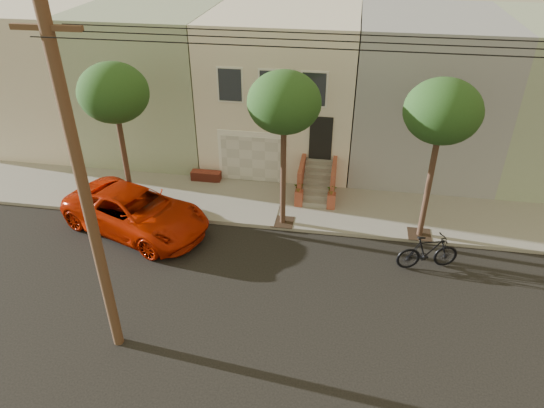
# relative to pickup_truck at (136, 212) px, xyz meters

# --- Properties ---
(ground) EXTENTS (90.00, 90.00, 0.00)m
(ground) POSITION_rel_pickup_truck_xyz_m (4.76, -2.64, -0.85)
(ground) COLOR black
(ground) RESTS_ON ground
(sidewalk) EXTENTS (40.00, 3.70, 0.15)m
(sidewalk) POSITION_rel_pickup_truck_xyz_m (4.76, 2.71, -0.78)
(sidewalk) COLOR gray
(sidewalk) RESTS_ON ground
(house_row) EXTENTS (33.10, 11.70, 7.00)m
(house_row) POSITION_rel_pickup_truck_xyz_m (4.76, 8.55, 2.79)
(house_row) COLOR beige
(house_row) RESTS_ON sidewalk
(tree_left) EXTENTS (2.70, 2.57, 6.30)m
(tree_left) POSITION_rel_pickup_truck_xyz_m (-0.74, 1.26, 4.40)
(tree_left) COLOR #2D2116
(tree_left) RESTS_ON sidewalk
(tree_mid) EXTENTS (2.70, 2.57, 6.30)m
(tree_mid) POSITION_rel_pickup_truck_xyz_m (5.76, 1.26, 4.40)
(tree_mid) COLOR #2D2116
(tree_mid) RESTS_ON sidewalk
(tree_right) EXTENTS (2.70, 2.57, 6.30)m
(tree_right) POSITION_rel_pickup_truck_xyz_m (11.26, 1.26, 4.40)
(tree_right) COLOR #2D2116
(tree_right) RESTS_ON sidewalk
(pickup_truck) EXTENTS (6.74, 4.78, 1.71)m
(pickup_truck) POSITION_rel_pickup_truck_xyz_m (0.00, 0.00, 0.00)
(pickup_truck) COLOR #B61F04
(pickup_truck) RESTS_ON ground
(motorcycle) EXTENTS (2.37, 1.22, 1.37)m
(motorcycle) POSITION_rel_pickup_truck_xyz_m (11.32, -0.62, -0.17)
(motorcycle) COLOR black
(motorcycle) RESTS_ON ground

